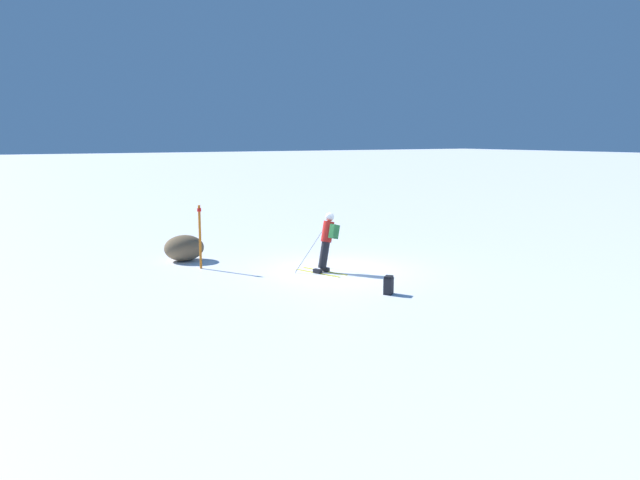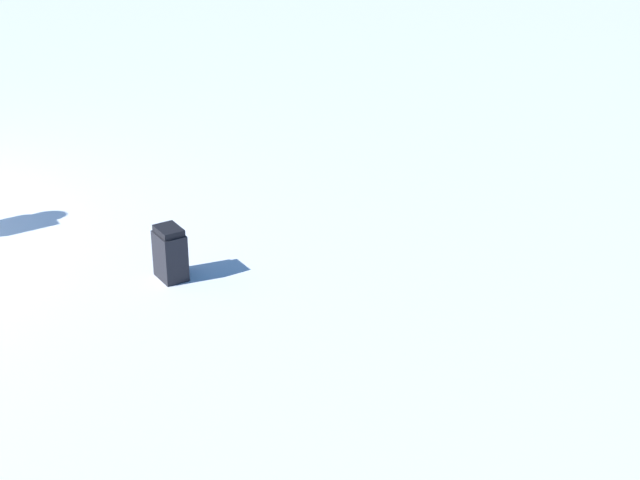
% 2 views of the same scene
% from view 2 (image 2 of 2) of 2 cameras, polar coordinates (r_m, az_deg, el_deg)
% --- Properties ---
extents(spare_backpack, '(0.37, 0.36, 0.50)m').
position_cam_2_polar(spare_backpack, '(9.67, -8.00, -0.71)').
color(spare_backpack, black).
rests_on(spare_backpack, ground).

